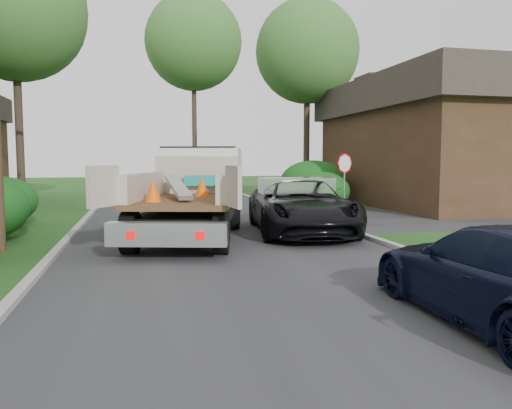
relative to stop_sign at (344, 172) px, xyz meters
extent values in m
plane|color=#1C4012|center=(-5.20, -9.00, -1.78)|extent=(120.00, 120.00, 0.00)
cube|color=#28282B|center=(-5.20, 1.00, -1.77)|extent=(8.00, 90.00, 0.02)
cube|color=#28282B|center=(6.80, 0.00, -1.77)|extent=(16.00, 7.00, 0.02)
cube|color=#9E9E99|center=(-9.30, 1.00, -1.72)|extent=(0.20, 90.00, 0.12)
cube|color=#9E9E99|center=(-1.10, 1.00, -1.72)|extent=(0.20, 90.00, 0.12)
cylinder|color=slate|center=(0.00, 0.00, -0.78)|extent=(0.06, 0.06, 2.00)
cylinder|color=#B20A0A|center=(0.00, 0.00, 0.32)|extent=(0.71, 0.32, 0.76)
cube|color=#372416|center=(7.80, 5.00, 0.47)|extent=(9.00, 12.00, 4.50)
cube|color=#332B26|center=(7.80, 5.00, 3.52)|extent=(9.72, 12.96, 1.60)
cube|color=#332B26|center=(7.80, 5.00, 4.32)|extent=(9.72, 1.80, 0.20)
ellipsoid|color=#0E4012|center=(0.60, 4.00, -0.93)|extent=(2.60, 2.60, 1.70)
ellipsoid|color=#0E4012|center=(1.30, 7.00, -0.67)|extent=(3.38, 3.38, 2.21)
cylinder|color=#2D2119|center=(-12.70, 8.00, 2.72)|extent=(0.36, 0.36, 9.00)
sphere|color=#3B6625|center=(-12.70, 8.00, 7.22)|extent=(6.40, 6.40, 6.40)
cylinder|color=#2D2119|center=(2.30, 11.00, 2.47)|extent=(0.36, 0.36, 8.50)
sphere|color=#3B6625|center=(2.30, 11.00, 6.72)|extent=(6.00, 6.00, 6.00)
cylinder|color=#2D2119|center=(-3.20, 21.00, 3.72)|extent=(0.36, 0.36, 11.00)
sphere|color=#3B6625|center=(-3.20, 21.00, 9.22)|extent=(7.20, 7.20, 7.20)
cylinder|color=black|center=(-6.49, -0.89, -1.27)|extent=(0.59, 1.08, 1.02)
cylinder|color=black|center=(-4.40, -1.44, -1.27)|extent=(0.59, 1.08, 1.02)
cylinder|color=black|center=(-7.58, -5.07, -1.27)|extent=(0.59, 1.08, 1.02)
cylinder|color=black|center=(-5.49, -5.62, -1.27)|extent=(0.59, 1.08, 1.02)
cube|color=black|center=(-5.96, -3.15, -1.07)|extent=(3.87, 6.96, 0.27)
cube|color=white|center=(-5.36, -0.84, -0.07)|extent=(2.94, 2.61, 1.76)
cube|color=black|center=(-5.36, -0.84, 0.55)|extent=(2.73, 2.41, 0.63)
cube|color=#472D19|center=(-6.16, -3.91, -0.64)|extent=(3.46, 4.59, 0.14)
cube|color=beige|center=(-5.64, -1.94, -0.01)|extent=(2.45, 0.74, 1.14)
cube|color=beige|center=(-7.26, -3.63, -0.24)|extent=(1.25, 3.81, 0.68)
cube|color=beige|center=(-5.06, -4.20, -0.24)|extent=(1.25, 3.81, 0.68)
cube|color=silver|center=(-6.78, -6.28, -1.15)|extent=(2.63, 1.05, 0.51)
cube|color=#B20505|center=(-7.55, -6.29, -1.15)|extent=(0.19, 0.09, 0.18)
cube|color=#B20505|center=(-6.12, -6.66, -1.15)|extent=(0.19, 0.09, 0.18)
cube|color=beige|center=(-8.11, -5.75, -0.13)|extent=(0.66, 0.89, 0.91)
cube|color=beige|center=(-5.37, -6.47, -0.13)|extent=(0.19, 1.03, 0.91)
cube|color=silver|center=(-6.35, -3.75, -0.25)|extent=(0.51, 2.96, 0.52)
cone|color=#F2590A|center=(-7.03, -4.75, -0.29)|extent=(0.50, 0.50, 0.57)
cone|color=#F2590A|center=(-5.66, -3.34, -0.29)|extent=(0.50, 0.50, 0.57)
cube|color=#148C84|center=(-5.44, -2.28, -0.17)|extent=(1.24, 0.42, 0.32)
imported|color=black|center=(-2.58, -2.74, -0.96)|extent=(3.45, 6.21, 1.64)
imported|color=black|center=(-2.60, -11.50, -1.08)|extent=(2.15, 4.86, 1.39)
camera|label=1|loc=(-7.35, -17.11, 0.44)|focal=35.00mm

